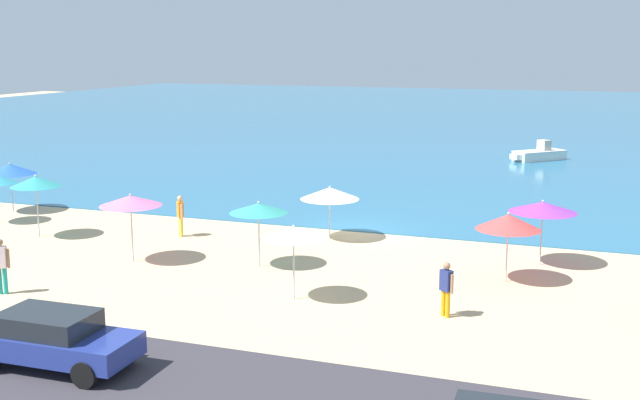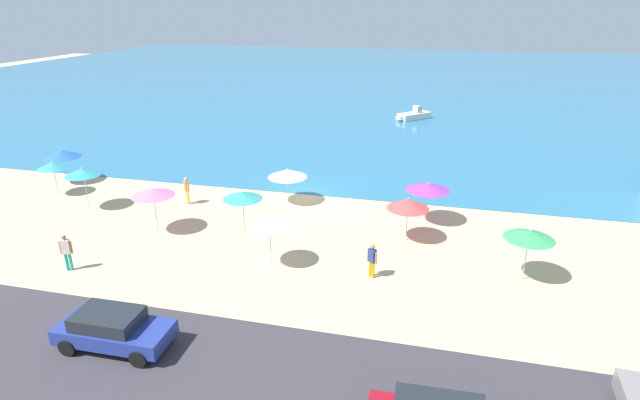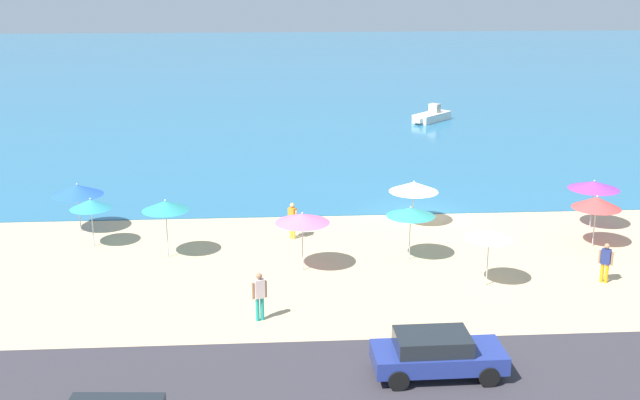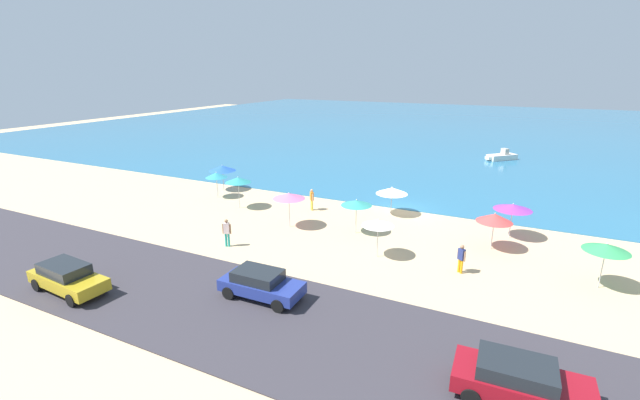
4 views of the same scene
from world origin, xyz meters
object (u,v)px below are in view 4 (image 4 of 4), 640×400
(beach_umbrella_3, at_px, (216,175))
(skiff_nearshore, at_px, (502,157))
(beach_umbrella_5, at_px, (238,180))
(beach_umbrella_9, at_px, (289,196))
(beach_umbrella_4, at_px, (222,168))
(beach_umbrella_8, at_px, (378,223))
(beach_umbrella_2, at_px, (606,248))
(beach_umbrella_6, at_px, (392,191))
(beach_umbrella_1, at_px, (356,203))
(parked_car_2, at_px, (261,283))
(bather_0, at_px, (461,257))
(bather_1, at_px, (227,231))
(parked_car_3, at_px, (520,381))
(bather_2, at_px, (312,198))
(parked_car_1, at_px, (67,277))
(beach_umbrella_0, at_px, (513,207))
(beach_umbrella_7, at_px, (495,218))

(beach_umbrella_3, height_order, skiff_nearshore, beach_umbrella_3)
(beach_umbrella_5, distance_m, beach_umbrella_9, 6.12)
(beach_umbrella_4, bearing_deg, beach_umbrella_8, -24.10)
(beach_umbrella_2, height_order, beach_umbrella_6, beach_umbrella_2)
(beach_umbrella_1, relative_size, beach_umbrella_6, 1.00)
(beach_umbrella_9, height_order, parked_car_2, beach_umbrella_9)
(beach_umbrella_1, relative_size, bather_0, 1.45)
(beach_umbrella_9, xyz_separation_m, bather_1, (-1.75, -4.79, -1.26))
(beach_umbrella_2, relative_size, beach_umbrella_3, 1.09)
(beach_umbrella_4, distance_m, bather_1, 13.68)
(beach_umbrella_6, xyz_separation_m, skiff_nearshore, (6.15, 25.91, -1.45))
(bather_0, distance_m, parked_car_2, 10.94)
(beach_umbrella_2, distance_m, bather_0, 6.93)
(parked_car_3, bearing_deg, beach_umbrella_4, 146.62)
(bather_2, distance_m, parked_car_1, 17.73)
(beach_umbrella_1, bearing_deg, parked_car_2, -95.27)
(beach_umbrella_2, bearing_deg, parked_car_2, -150.38)
(beach_umbrella_4, relative_size, beach_umbrella_6, 1.01)
(beach_umbrella_2, bearing_deg, beach_umbrella_4, 167.42)
(parked_car_3, bearing_deg, beach_umbrella_2, 71.87)
(parked_car_1, bearing_deg, beach_umbrella_6, 59.74)
(beach_umbrella_9, height_order, parked_car_1, beach_umbrella_9)
(parked_car_3, height_order, skiff_nearshore, parked_car_3)
(parked_car_2, bearing_deg, beach_umbrella_1, 84.73)
(beach_umbrella_0, xyz_separation_m, beach_umbrella_7, (-0.90, -2.56, -0.07))
(beach_umbrella_5, bearing_deg, bather_0, -12.89)
(beach_umbrella_1, distance_m, beach_umbrella_3, 14.24)
(skiff_nearshore, bearing_deg, beach_umbrella_5, -120.65)
(beach_umbrella_2, distance_m, beach_umbrella_3, 28.35)
(beach_umbrella_3, distance_m, parked_car_2, 18.34)
(bather_1, relative_size, parked_car_3, 0.41)
(beach_umbrella_8, height_order, skiff_nearshore, beach_umbrella_8)
(parked_car_1, distance_m, parked_car_3, 20.63)
(beach_umbrella_4, distance_m, skiff_nearshore, 34.17)
(beach_umbrella_2, height_order, skiff_nearshore, beach_umbrella_2)
(beach_umbrella_5, bearing_deg, beach_umbrella_7, 0.37)
(beach_umbrella_7, bearing_deg, beach_umbrella_9, -171.06)
(beach_umbrella_2, bearing_deg, beach_umbrella_5, 173.74)
(skiff_nearshore, bearing_deg, beach_umbrella_7, -87.21)
(beach_umbrella_3, distance_m, bather_1, 11.34)
(beach_umbrella_5, bearing_deg, parked_car_2, -49.63)
(beach_umbrella_7, xyz_separation_m, bather_2, (-13.55, 1.96, -1.10))
(beach_umbrella_2, bearing_deg, parked_car_1, -152.94)
(beach_umbrella_8, bearing_deg, beach_umbrella_9, 163.70)
(beach_umbrella_5, relative_size, beach_umbrella_6, 1.09)
(beach_umbrella_4, relative_size, parked_car_1, 0.54)
(beach_umbrella_5, relative_size, beach_umbrella_8, 1.09)
(beach_umbrella_3, bearing_deg, beach_umbrella_1, -10.64)
(bather_0, bearing_deg, beach_umbrella_5, 167.11)
(beach_umbrella_4, xyz_separation_m, beach_umbrella_8, (17.62, -7.88, 0.10))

